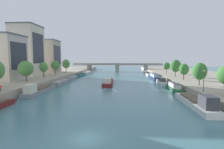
# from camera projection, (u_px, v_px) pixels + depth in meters

# --- Properties ---
(ground_plane) EXTENTS (400.00, 400.00, 0.00)m
(ground_plane) POSITION_uv_depth(u_px,v_px,m) (86.00, 138.00, 20.23)
(ground_plane) COLOR teal
(quay_left) EXTENTS (36.00, 170.00, 2.18)m
(quay_left) POSITION_uv_depth(u_px,v_px,m) (27.00, 77.00, 77.30)
(quay_left) COLOR #A89E89
(quay_left) RESTS_ON ground
(quay_right) EXTENTS (36.00, 170.00, 2.18)m
(quay_right) POSITION_uv_depth(u_px,v_px,m) (205.00, 79.00, 72.28)
(quay_right) COLOR #A89E89
(quay_right) RESTS_ON ground
(barge_midriver) EXTENTS (3.74, 17.35, 3.00)m
(barge_midriver) POSITION_uv_depth(u_px,v_px,m) (108.00, 82.00, 62.59)
(barge_midriver) COLOR maroon
(barge_midriver) RESTS_ON ground
(wake_behind_barge) EXTENTS (5.60, 5.96, 0.03)m
(wake_behind_barge) POSITION_uv_depth(u_px,v_px,m) (109.00, 91.00, 50.72)
(wake_behind_barge) COLOR silver
(wake_behind_barge) RESTS_ON ground
(moored_boat_left_upstream) EXTENTS (3.43, 16.79, 3.14)m
(moored_boat_left_upstream) POSITION_uv_depth(u_px,v_px,m) (39.00, 90.00, 46.74)
(moored_boat_left_upstream) COLOR gray
(moored_boat_left_upstream) RESTS_ON ground
(moored_boat_left_second) EXTENTS (2.81, 13.18, 2.34)m
(moored_boat_left_second) POSITION_uv_depth(u_px,v_px,m) (62.00, 82.00, 64.09)
(moored_boat_left_second) COLOR gray
(moored_boat_left_second) RESTS_ON ground
(moored_boat_left_near) EXTENTS (2.15, 11.57, 2.27)m
(moored_boat_left_near) POSITION_uv_depth(u_px,v_px,m) (73.00, 78.00, 78.78)
(moored_boat_left_near) COLOR gray
(moored_boat_left_near) RESTS_ON ground
(moored_boat_left_gap_after) EXTENTS (2.71, 15.33, 2.11)m
(moored_boat_left_gap_after) POSITION_uv_depth(u_px,v_px,m) (80.00, 75.00, 93.34)
(moored_boat_left_gap_after) COLOR #23666B
(moored_boat_left_gap_after) RESTS_ON ground
(moored_boat_left_midway) EXTENTS (3.07, 14.24, 2.43)m
(moored_boat_left_midway) POSITION_uv_depth(u_px,v_px,m) (87.00, 72.00, 109.77)
(moored_boat_left_midway) COLOR silver
(moored_boat_left_midway) RESTS_ON ground
(moored_boat_right_near) EXTENTS (2.97, 16.70, 3.32)m
(moored_boat_right_near) POSITION_uv_depth(u_px,v_px,m) (196.00, 102.00, 33.15)
(moored_boat_right_near) COLOR silver
(moored_boat_right_near) RESTS_ON ground
(moored_boat_right_second) EXTENTS (2.36, 12.79, 2.43)m
(moored_boat_right_second) POSITION_uv_depth(u_px,v_px,m) (174.00, 87.00, 50.38)
(moored_boat_right_second) COLOR #235633
(moored_boat_right_second) RESTS_ON ground
(moored_boat_right_lone) EXTENTS (2.58, 11.22, 2.66)m
(moored_boat_right_lone) POSITION_uv_depth(u_px,v_px,m) (162.00, 81.00, 63.31)
(moored_boat_right_lone) COLOR silver
(moored_boat_right_lone) RESTS_ON ground
(moored_boat_right_gap_after) EXTENTS (3.21, 16.71, 2.71)m
(moored_boat_right_gap_after) POSITION_uv_depth(u_px,v_px,m) (154.00, 77.00, 79.87)
(moored_boat_right_gap_after) COLOR #1E284C
(moored_boat_right_gap_after) RESTS_ON ground
(moored_boat_right_end) EXTENTS (2.11, 10.87, 2.20)m
(moored_boat_right_end) POSITION_uv_depth(u_px,v_px,m) (149.00, 75.00, 95.51)
(moored_boat_right_end) COLOR silver
(moored_boat_right_end) RESTS_ON ground
(moored_boat_right_midway) EXTENTS (2.38, 11.15, 2.30)m
(moored_boat_right_midway) POSITION_uv_depth(u_px,v_px,m) (146.00, 73.00, 109.61)
(moored_boat_right_midway) COLOR black
(moored_boat_right_midway) RESTS_ON ground
(tree_left_midway) EXTENTS (4.64, 4.64, 6.62)m
(tree_left_midway) POSITION_uv_depth(u_px,v_px,m) (26.00, 69.00, 54.37)
(tree_left_midway) COLOR brown
(tree_left_midway) RESTS_ON quay_left
(tree_left_past_mid) EXTENTS (3.20, 3.20, 6.09)m
(tree_left_past_mid) POSITION_uv_depth(u_px,v_px,m) (44.00, 67.00, 66.09)
(tree_left_past_mid) COLOR brown
(tree_left_past_mid) RESTS_ON quay_left
(tree_left_end_of_row) EXTENTS (3.91, 3.91, 6.43)m
(tree_left_end_of_row) POSITION_uv_depth(u_px,v_px,m) (55.00, 65.00, 77.94)
(tree_left_end_of_row) COLOR brown
(tree_left_end_of_row) RESTS_ON quay_left
(tree_left_far) EXTENTS (3.97, 3.97, 7.01)m
(tree_left_far) POSITION_uv_depth(u_px,v_px,m) (66.00, 64.00, 90.77)
(tree_left_far) COLOR brown
(tree_left_far) RESTS_ON quay_left
(tree_right_past_mid) EXTENTS (3.78, 3.78, 6.21)m
(tree_right_past_mid) POSITION_uv_depth(u_px,v_px,m) (200.00, 71.00, 46.72)
(tree_right_past_mid) COLOR brown
(tree_right_past_mid) RESTS_ON quay_right
(tree_right_nearest) EXTENTS (3.29, 3.29, 5.62)m
(tree_right_nearest) POSITION_uv_depth(u_px,v_px,m) (184.00, 69.00, 59.44)
(tree_right_nearest) COLOR brown
(tree_right_nearest) RESTS_ON quay_right
(tree_right_second) EXTENTS (4.29, 4.29, 6.93)m
(tree_right_second) POSITION_uv_depth(u_px,v_px,m) (176.00, 66.00, 70.22)
(tree_right_second) COLOR brown
(tree_right_second) RESTS_ON quay_right
(tree_right_by_lamp) EXTENTS (3.44, 3.44, 5.53)m
(tree_right_by_lamp) POSITION_uv_depth(u_px,v_px,m) (167.00, 66.00, 84.26)
(tree_right_by_lamp) COLOR brown
(tree_right_by_lamp) RESTS_ON quay_right
(lamppost_right_bank) EXTENTS (0.28, 0.28, 4.71)m
(lamppost_right_bank) POSITION_uv_depth(u_px,v_px,m) (204.00, 80.00, 38.02)
(lamppost_right_bank) COLOR black
(lamppost_right_bank) RESTS_ON quay_right
(building_left_far_end) EXTENTS (14.42, 11.44, 15.50)m
(building_left_far_end) POSITION_uv_depth(u_px,v_px,m) (0.00, 57.00, 57.76)
(building_left_far_end) COLOR #BCB2A8
(building_left_far_end) RESTS_ON quay_left
(building_left_middle) EXTENTS (10.63, 12.13, 21.91)m
(building_left_middle) POSITION_uv_depth(u_px,v_px,m) (27.00, 50.00, 74.34)
(building_left_middle) COLOR beige
(building_left_middle) RESTS_ON quay_left
(building_left_corner) EXTENTS (12.99, 11.81, 17.42)m
(building_left_corner) POSITION_uv_depth(u_px,v_px,m) (46.00, 56.00, 92.62)
(building_left_corner) COLOR #A89989
(building_left_corner) RESTS_ON quay_left
(bridge_far) EXTENTS (66.16, 4.40, 6.20)m
(bridge_far) POSITION_uv_depth(u_px,v_px,m) (117.00, 66.00, 127.34)
(bridge_far) COLOR gray
(bridge_far) RESTS_ON ground
(person_on_quay) EXTENTS (0.37, 0.43, 1.62)m
(person_on_quay) POSITION_uv_depth(u_px,v_px,m) (0.00, 87.00, 37.76)
(person_on_quay) COLOR #473D33
(person_on_quay) RESTS_ON quay_left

